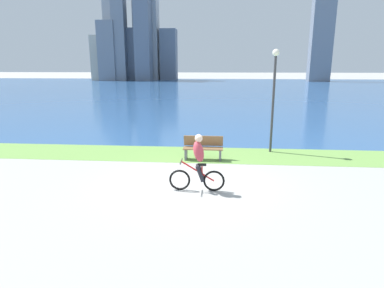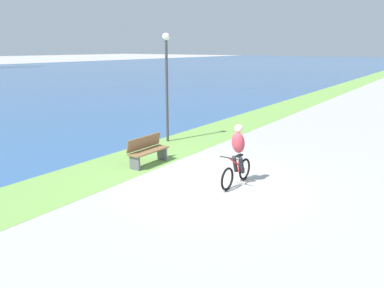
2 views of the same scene
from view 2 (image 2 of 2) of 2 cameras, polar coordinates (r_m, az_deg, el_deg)
name	(u,v)px [view 2 (image 2 of 2)]	position (r m, az deg, el deg)	size (l,w,h in m)	color
ground_plane	(212,182)	(10.43, 3.00, -5.81)	(300.00, 300.00, 0.00)	#9E9E99
grass_strip_bayside	(127,163)	(12.31, -9.76, -2.78)	(120.00, 2.38, 0.01)	#6B9947
cyclist_lead	(237,155)	(10.08, 6.91, -1.64)	(1.60, 0.52, 1.65)	black
bench_near_path	(147,151)	(11.92, -6.77, -1.00)	(1.50, 0.47, 0.90)	brown
lamppost_tall	(167,73)	(14.49, -3.87, 10.75)	(0.28, 0.28, 4.12)	#38383D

